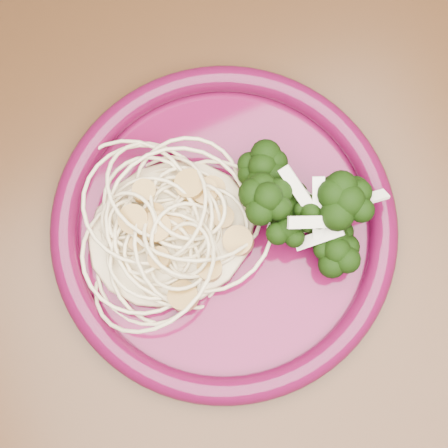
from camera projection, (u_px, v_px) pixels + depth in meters
The scene contains 6 objects.
dining_table at pixel (136, 272), 0.64m from camera, with size 1.20×0.80×0.75m.
dinner_plate at pixel (224, 226), 0.54m from camera, with size 0.38×0.38×0.03m.
spaghetti_pile at pixel (170, 230), 0.53m from camera, with size 0.15×0.13×0.03m, color beige.
scallop_cluster at pixel (166, 219), 0.49m from camera, with size 0.12×0.12×0.04m, color #BD8F42, non-canonical shape.
broccoli_pile at pixel (291, 213), 0.52m from camera, with size 0.09×0.15×0.05m, color black.
onion_garnish at pixel (295, 203), 0.49m from camera, with size 0.06×0.09×0.05m, color white, non-canonical shape.
Camera 1 is at (0.04, -0.13, 1.29)m, focal length 50.00 mm.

